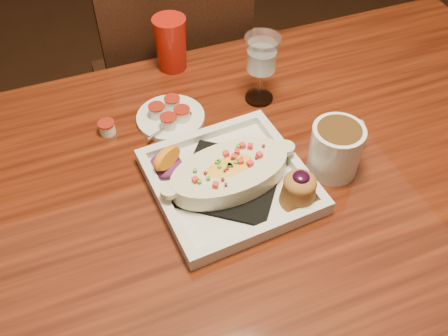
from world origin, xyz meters
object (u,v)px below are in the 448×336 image
object	(u,v)px
table	(258,206)
goblet	(262,58)
coffee_mug	(337,147)
red_tumbler	(171,44)
chair_far	(173,86)
plate	(235,177)
saucer	(170,116)

from	to	relation	value
table	goblet	distance (m)	0.31
coffee_mug	red_tumbler	world-z (taller)	red_tumbler
table	chair_far	xyz separation A→B (m)	(-0.00, 0.63, -0.15)
chair_far	plate	world-z (taller)	chair_far
goblet	coffee_mug	bearing A→B (deg)	-78.73
chair_far	goblet	world-z (taller)	chair_far
table	plate	distance (m)	0.14
chair_far	red_tumbler	bearing A→B (deg)	76.92
chair_far	saucer	xyz separation A→B (m)	(-0.12, -0.41, 0.26)
chair_far	coffee_mug	distance (m)	0.74
chair_far	red_tumbler	xyz separation A→B (m)	(-0.05, -0.23, 0.31)
plate	goblet	size ratio (longest dim) A/B	1.89
table	saucer	distance (m)	0.27
red_tumbler	plate	bearing A→B (deg)	-90.71
coffee_mug	saucer	xyz separation A→B (m)	(-0.26, 0.25, -0.04)
coffee_mug	goblet	bearing A→B (deg)	79.28
goblet	saucer	bearing A→B (deg)	179.48
saucer	red_tumbler	world-z (taller)	red_tumbler
plate	coffee_mug	bearing A→B (deg)	-10.32
table	chair_far	world-z (taller)	chair_far
plate	coffee_mug	distance (m)	0.20
goblet	saucer	world-z (taller)	goblet
table	coffee_mug	distance (m)	0.21
plate	saucer	distance (m)	0.23
table	coffee_mug	size ratio (longest dim) A/B	11.08
plate	saucer	bearing A→B (deg)	100.08
plate	red_tumbler	bearing A→B (deg)	85.08
table	coffee_mug	world-z (taller)	coffee_mug
table	red_tumbler	xyz separation A→B (m)	(-0.05, 0.40, 0.16)
saucer	plate	bearing A→B (deg)	-75.71
chair_far	plate	size ratio (longest dim) A/B	3.10
chair_far	goblet	distance (m)	0.55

